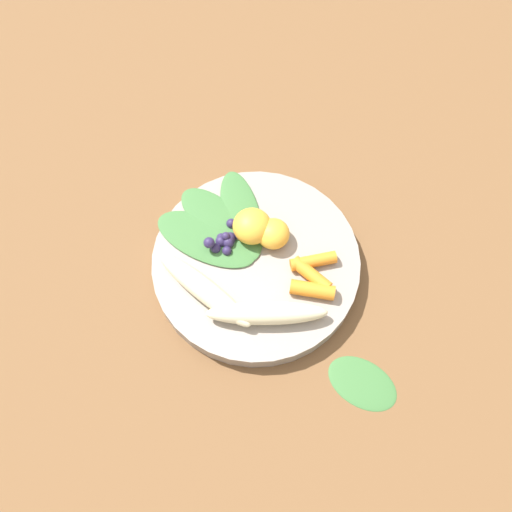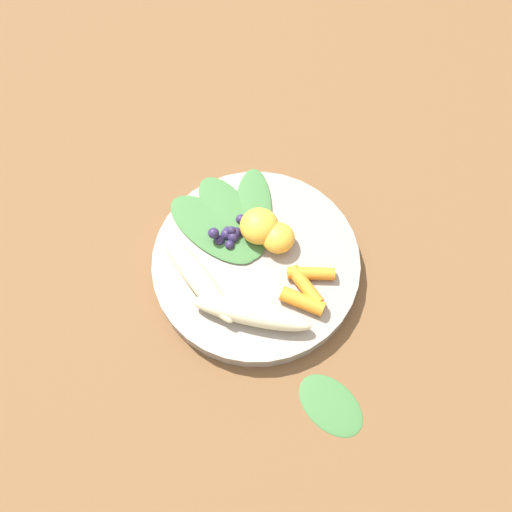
{
  "view_description": "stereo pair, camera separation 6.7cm",
  "coord_description": "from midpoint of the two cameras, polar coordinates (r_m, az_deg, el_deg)",
  "views": [
    {
      "loc": [
        0.07,
        -0.28,
        0.65
      ],
      "look_at": [
        0.0,
        0.0,
        0.04
      ],
      "focal_mm": 39.37,
      "sensor_mm": 36.0,
      "label": 1
    },
    {
      "loc": [
        0.13,
        -0.25,
        0.65
      ],
      "look_at": [
        0.0,
        0.0,
        0.04
      ],
      "focal_mm": 39.37,
      "sensor_mm": 36.0,
      "label": 2
    }
  ],
  "objects": [
    {
      "name": "ground_plane",
      "position": [
        0.71,
        -2.72,
        -1.49
      ],
      "size": [
        2.4,
        2.4,
        0.0
      ],
      "primitive_type": "plane",
      "color": "brown"
    },
    {
      "name": "kale_leaf_left",
      "position": [
        0.71,
        -4.21,
        3.95
      ],
      "size": [
        0.1,
        0.14,
        0.0
      ],
      "primitive_type": "ellipsoid",
      "rotation": [
        0.0,
        0.0,
        8.32
      ],
      "color": "#3D7038",
      "rests_on": "bowl"
    },
    {
      "name": "carrot_front",
      "position": [
        0.66,
        2.85,
        -3.77
      ],
      "size": [
        0.05,
        0.02,
        0.02
      ],
      "primitive_type": "cylinder",
      "rotation": [
        0.0,
        1.57,
        6.35
      ],
      "color": "orange",
      "rests_on": "bowl"
    },
    {
      "name": "orange_segment_near",
      "position": [
        0.68,
        -3.21,
        2.75
      ],
      "size": [
        0.05,
        0.05,
        0.04
      ],
      "primitive_type": "ellipsoid",
      "color": "#F4A833",
      "rests_on": "bowl"
    },
    {
      "name": "bowl",
      "position": [
        0.7,
        -2.76,
        -1.08
      ],
      "size": [
        0.26,
        0.26,
        0.03
      ],
      "primitive_type": "cylinder",
      "color": "gray",
      "rests_on": "ground_plane"
    },
    {
      "name": "carrot_mid_right",
      "position": [
        0.67,
        3.02,
        -0.83
      ],
      "size": [
        0.06,
        0.04,
        0.02
      ],
      "primitive_type": "cylinder",
      "rotation": [
        0.0,
        1.57,
        6.73
      ],
      "color": "orange",
      "rests_on": "bowl"
    },
    {
      "name": "orange_segment_far",
      "position": [
        0.68,
        -1.06,
        1.98
      ],
      "size": [
        0.04,
        0.04,
        0.03
      ],
      "primitive_type": "ellipsoid",
      "color": "#F4A833",
      "rests_on": "bowl"
    },
    {
      "name": "blueberry_pile",
      "position": [
        0.69,
        -5.85,
        1.41
      ],
      "size": [
        0.04,
        0.05,
        0.02
      ],
      "color": "#2D234C",
      "rests_on": "bowl"
    },
    {
      "name": "banana_peeled_right",
      "position": [
        0.66,
        -8.2,
        -3.71
      ],
      "size": [
        0.14,
        0.09,
        0.03
      ],
      "primitive_type": "ellipsoid",
      "rotation": [
        0.0,
        0.0,
        5.84
      ],
      "color": "beige",
      "rests_on": "bowl"
    },
    {
      "name": "banana_peeled_left",
      "position": [
        0.64,
        -1.9,
        -6.16
      ],
      "size": [
        0.14,
        0.06,
        0.03
      ],
      "primitive_type": "ellipsoid",
      "rotation": [
        0.0,
        0.0,
        6.54
      ],
      "color": "beige",
      "rests_on": "bowl"
    },
    {
      "name": "kale_leaf_rear",
      "position": [
        0.7,
        -7.86,
        1.45
      ],
      "size": [
        0.14,
        0.09,
        0.0
      ],
      "primitive_type": "ellipsoid",
      "rotation": [
        0.0,
        0.0,
        9.21
      ],
      "color": "#3D7038",
      "rests_on": "bowl"
    },
    {
      "name": "carrot_mid_left",
      "position": [
        0.67,
        2.76,
        -2.21
      ],
      "size": [
        0.05,
        0.04,
        0.02
      ],
      "primitive_type": "cylinder",
      "rotation": [
        0.0,
        1.57,
        5.79
      ],
      "color": "orange",
      "rests_on": "bowl"
    },
    {
      "name": "kale_leaf_stray",
      "position": [
        0.67,
        7.9,
        -12.99
      ],
      "size": [
        0.1,
        0.08,
        0.01
      ],
      "primitive_type": "ellipsoid",
      "rotation": [
        0.0,
        0.0,
        5.98
      ],
      "color": "#3D7038",
      "rests_on": "ground_plane"
    },
    {
      "name": "kale_leaf_right",
      "position": [
        0.71,
        -6.84,
        3.66
      ],
      "size": [
        0.12,
        0.1,
        0.0
      ],
      "primitive_type": "ellipsoid",
      "rotation": [
        0.0,
        0.0,
        8.92
      ],
      "color": "#3D7038",
      "rests_on": "bowl"
    }
  ]
}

